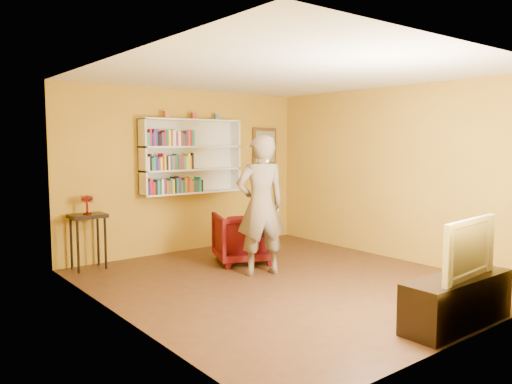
% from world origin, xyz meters
% --- Properties ---
extents(room_shell, '(5.30, 5.80, 2.88)m').
position_xyz_m(room_shell, '(0.00, 0.00, 1.02)').
color(room_shell, '#402614').
rests_on(room_shell, ground).
extents(bookshelf, '(1.80, 0.29, 1.23)m').
position_xyz_m(bookshelf, '(0.00, 2.41, 1.59)').
color(bookshelf, silver).
rests_on(bookshelf, room_shell).
extents(books_row_lower, '(1.00, 0.19, 0.27)m').
position_xyz_m(books_row_lower, '(-0.36, 2.30, 1.13)').
color(books_row_lower, navy).
rests_on(books_row_lower, bookshelf).
extents(books_row_middle, '(0.82, 0.19, 0.27)m').
position_xyz_m(books_row_middle, '(-0.44, 2.30, 1.51)').
color(books_row_middle, white).
rests_on(books_row_middle, bookshelf).
extents(books_row_upper, '(0.84, 0.19, 0.27)m').
position_xyz_m(books_row_upper, '(-0.43, 2.30, 1.89)').
color(books_row_upper, teal).
rests_on(books_row_upper, bookshelf).
extents(ornament_left, '(0.08, 0.08, 0.11)m').
position_xyz_m(ornament_left, '(-0.46, 2.35, 2.27)').
color(ornament_left, '#B66234').
rests_on(ornament_left, bookshelf).
extents(ornament_centre, '(0.08, 0.08, 0.10)m').
position_xyz_m(ornament_centre, '(0.05, 2.35, 2.27)').
color(ornament_centre, '#A53737').
rests_on(ornament_centre, bookshelf).
extents(ornament_right, '(0.08, 0.08, 0.10)m').
position_xyz_m(ornament_right, '(0.50, 2.35, 2.27)').
color(ornament_right, slate).
rests_on(ornament_right, bookshelf).
extents(framed_painting, '(0.55, 0.05, 0.70)m').
position_xyz_m(framed_painting, '(1.65, 2.46, 1.75)').
color(framed_painting, '#533617').
rests_on(framed_painting, room_shell).
extents(console_table, '(0.49, 0.38, 0.81)m').
position_xyz_m(console_table, '(-1.81, 2.25, 0.67)').
color(console_table, black).
rests_on(console_table, ground).
extents(ruby_lustre, '(0.17, 0.17, 0.27)m').
position_xyz_m(ruby_lustre, '(-1.81, 2.25, 1.00)').
color(ruby_lustre, maroon).
rests_on(ruby_lustre, console_table).
extents(armchair, '(1.08, 1.09, 0.77)m').
position_xyz_m(armchair, '(0.20, 1.20, 0.38)').
color(armchair, '#40040B').
rests_on(armchair, ground).
extents(person, '(0.81, 0.66, 1.93)m').
position_xyz_m(person, '(-0.02, 0.49, 0.97)').
color(person, '#685A4C').
rests_on(person, ground).
extents(game_remote, '(0.04, 0.15, 0.04)m').
position_xyz_m(game_remote, '(-0.26, 0.13, 1.60)').
color(game_remote, white).
rests_on(game_remote, person).
extents(tv_cabinet, '(1.41, 0.42, 0.50)m').
position_xyz_m(tv_cabinet, '(0.31, -2.25, 0.25)').
color(tv_cabinet, black).
rests_on(tv_cabinet, ground).
extents(television, '(1.04, 0.23, 0.59)m').
position_xyz_m(television, '(0.31, -2.25, 0.80)').
color(television, black).
rests_on(television, tv_cabinet).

